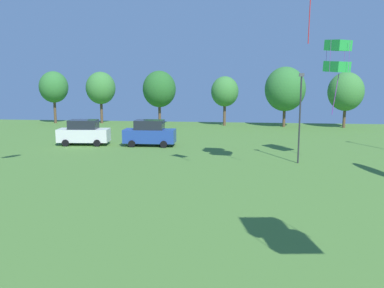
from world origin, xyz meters
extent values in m
cube|color=green|center=(7.02, 33.25, 8.56)|extent=(1.93, 1.94, 0.83)
cube|color=green|center=(7.02, 33.25, 7.06)|extent=(1.93, 1.94, 0.83)
cylinder|color=purple|center=(6.37, 32.61, 7.81)|extent=(0.02, 0.02, 2.24)
cylinder|color=purple|center=(7.67, 32.61, 7.81)|extent=(0.02, 0.02, 2.24)
cylinder|color=purple|center=(6.37, 33.90, 7.81)|extent=(0.02, 0.02, 2.24)
cylinder|color=purple|center=(7.67, 33.90, 7.81)|extent=(0.02, 0.02, 2.24)
cylinder|color=purple|center=(7.02, 33.25, 5.08)|extent=(0.33, 0.40, 3.00)
cylinder|color=red|center=(3.86, 26.56, 9.83)|extent=(0.11, 0.51, 3.29)
cube|color=silver|center=(-14.41, 38.91, 0.92)|extent=(4.86, 2.20, 1.21)
cube|color=#1E232D|center=(-14.41, 38.91, 1.95)|extent=(2.73, 1.87, 0.84)
cylinder|color=black|center=(-12.87, 38.15, 0.32)|extent=(0.66, 0.28, 0.64)
cylinder|color=black|center=(-13.03, 39.93, 0.32)|extent=(0.66, 0.28, 0.64)
cylinder|color=black|center=(-15.79, 37.89, 0.32)|extent=(0.66, 0.28, 0.64)
cylinder|color=black|center=(-15.95, 39.67, 0.32)|extent=(0.66, 0.28, 0.64)
cube|color=#234299|center=(-8.13, 39.05, 0.93)|extent=(4.77, 1.88, 1.23)
cube|color=#1E232D|center=(-8.13, 39.05, 1.98)|extent=(2.64, 1.70, 0.86)
cylinder|color=black|center=(-6.64, 38.17, 0.32)|extent=(0.64, 0.23, 0.64)
cylinder|color=black|center=(-6.67, 39.98, 0.32)|extent=(0.64, 0.23, 0.64)
cylinder|color=black|center=(-9.59, 38.13, 0.32)|extent=(0.64, 0.23, 0.64)
cylinder|color=black|center=(-9.62, 39.94, 0.32)|extent=(0.64, 0.23, 0.64)
cylinder|color=#2D2D33|center=(4.49, 32.77, 3.18)|extent=(0.12, 0.12, 6.36)
cube|color=#4C4C51|center=(4.49, 32.77, 6.48)|extent=(0.36, 0.20, 0.24)
cylinder|color=brown|center=(-25.29, 56.27, 1.76)|extent=(0.36, 0.36, 3.52)
ellipsoid|color=#337533|center=(-25.29, 56.27, 4.99)|extent=(3.90, 3.90, 4.29)
cylinder|color=brown|center=(-18.85, 56.96, 1.67)|extent=(0.36, 0.36, 3.35)
ellipsoid|color=#3D7F38|center=(-18.85, 56.96, 4.85)|extent=(4.02, 4.02, 4.42)
cylinder|color=brown|center=(-10.52, 56.22, 1.55)|extent=(0.36, 0.36, 3.10)
ellipsoid|color=#286628|center=(-10.52, 56.22, 4.75)|extent=(4.40, 4.40, 4.84)
cylinder|color=brown|center=(-1.80, 56.09, 1.57)|extent=(0.36, 0.36, 3.13)
ellipsoid|color=#3D7F38|center=(-1.80, 56.09, 4.47)|extent=(3.58, 3.58, 3.93)
cylinder|color=brown|center=(5.87, 55.47, 1.46)|extent=(0.36, 0.36, 2.91)
ellipsoid|color=#337533|center=(5.87, 55.47, 4.83)|extent=(5.11, 5.11, 5.62)
cylinder|color=brown|center=(13.29, 55.30, 1.45)|extent=(0.36, 0.36, 2.90)
ellipsoid|color=#3D7F38|center=(13.29, 55.30, 4.55)|extent=(4.39, 4.39, 4.83)
camera|label=1|loc=(0.01, 2.49, 6.31)|focal=38.00mm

